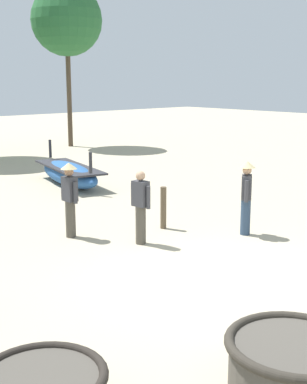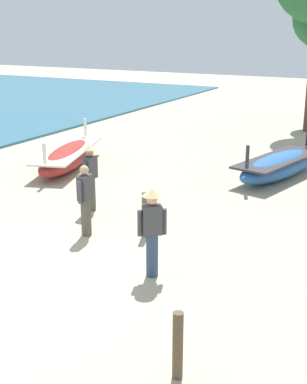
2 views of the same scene
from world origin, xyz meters
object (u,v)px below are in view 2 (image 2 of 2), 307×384
object	(u,v)px
fisherman_with_hat	(152,227)
fisherman_by_coracle	(90,173)
long_boat_ochre_hull	(68,156)
mooring_post_shoreline	(145,215)
mooring_post_mid_beach	(178,346)
fisherman_hauling	(85,199)
long_boat_white_hull	(279,165)

from	to	relation	value
fisherman_with_hat	fisherman_by_coracle	size ratio (longest dim) A/B	1.00
fisherman_by_coracle	long_boat_ochre_hull	bearing A→B (deg)	134.04
long_boat_ochre_hull	mooring_post_shoreline	distance (m)	6.41
mooring_post_shoreline	mooring_post_mid_beach	bearing A→B (deg)	-56.31
fisherman_by_coracle	fisherman_hauling	bearing A→B (deg)	-59.51
fisherman_by_coracle	mooring_post_mid_beach	size ratio (longest dim) A/B	1.76
fisherman_with_hat	mooring_post_mid_beach	distance (m)	3.01
mooring_post_shoreline	long_boat_ochre_hull	bearing A→B (deg)	141.42
mooring_post_mid_beach	mooring_post_shoreline	xyz separation A→B (m)	(-2.70, 4.05, 0.02)
long_boat_ochre_hull	fisherman_hauling	xyz separation A→B (m)	(3.85, -4.53, 0.48)
long_boat_ochre_hull	fisherman_by_coracle	xyz separation A→B (m)	(3.02, -3.12, 0.60)
long_boat_white_hull	mooring_post_mid_beach	bearing A→B (deg)	-81.94
fisherman_by_coracle	mooring_post_shoreline	bearing A→B (deg)	-23.74
long_boat_white_hull	fisherman_with_hat	size ratio (longest dim) A/B	2.49
long_boat_white_hull	fisherman_with_hat	world-z (taller)	fisherman_with_hat
long_boat_white_hull	fisherman_hauling	distance (m)	6.92
mooring_post_mid_beach	fisherman_with_hat	bearing A→B (deg)	124.37
fisherman_by_coracle	long_boat_white_hull	bearing A→B (deg)	56.98
long_boat_ochre_hull	fisherman_hauling	distance (m)	5.96
long_boat_ochre_hull	mooring_post_mid_beach	distance (m)	11.15
long_boat_ochre_hull	fisherman_hauling	world-z (taller)	fisherman_hauling
long_boat_white_hull	fisherman_by_coracle	bearing A→B (deg)	-123.02
long_boat_ochre_hull	fisherman_by_coracle	world-z (taller)	fisherman_by_coracle
long_boat_white_hull	mooring_post_mid_beach	xyz separation A→B (m)	(1.41, -9.98, 0.10)
long_boat_white_hull	fisherman_by_coracle	world-z (taller)	fisherman_by_coracle
fisherman_with_hat	mooring_post_mid_beach	size ratio (longest dim) A/B	1.76
long_boat_ochre_hull	mooring_post_mid_beach	xyz separation A→B (m)	(7.71, -8.05, 0.12)
fisherman_hauling	mooring_post_shoreline	bearing A→B (deg)	24.79
fisherman_by_coracle	mooring_post_mid_beach	distance (m)	6.82
long_boat_white_hull	fisherman_hauling	bearing A→B (deg)	-110.77
long_boat_white_hull	long_boat_ochre_hull	bearing A→B (deg)	-162.98
fisherman_hauling	mooring_post_mid_beach	xyz separation A→B (m)	(3.86, -3.52, -0.36)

